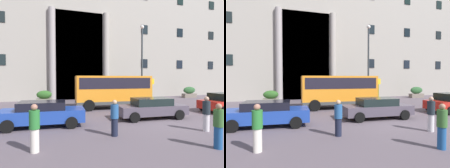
# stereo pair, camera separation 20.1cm
# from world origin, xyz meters

# --- Properties ---
(ground_plane) EXTENTS (80.00, 64.00, 0.12)m
(ground_plane) POSITION_xyz_m (0.00, 0.00, -0.06)
(ground_plane) COLOR #584D56
(office_building_facade) EXTENTS (43.09, 9.63, 20.88)m
(office_building_facade) POSITION_xyz_m (-0.01, 17.48, 10.43)
(office_building_facade) COLOR #9D978D
(office_building_facade) RESTS_ON ground_plane
(orange_minibus) EXTENTS (6.50, 2.99, 2.79)m
(orange_minibus) POSITION_xyz_m (-1.27, 5.50, 1.66)
(orange_minibus) COLOR orange
(orange_minibus) RESTS_ON ground_plane
(bus_stop_sign) EXTENTS (0.44, 0.08, 2.56)m
(bus_stop_sign) POSITION_xyz_m (3.64, 7.26, 1.59)
(bus_stop_sign) COLOR #9B9912
(bus_stop_sign) RESTS_ON ground_plane
(hedge_planter_entrance_right) EXTENTS (1.64, 0.85, 1.29)m
(hedge_planter_entrance_right) POSITION_xyz_m (2.75, 10.50, 0.62)
(hedge_planter_entrance_right) COLOR slate
(hedge_planter_entrance_right) RESTS_ON ground_plane
(hedge_planter_east) EXTENTS (1.57, 0.91, 1.32)m
(hedge_planter_east) POSITION_xyz_m (-7.07, 10.54, 0.64)
(hedge_planter_east) COLOR gray
(hedge_planter_east) RESTS_ON ground_plane
(hedge_planter_far_east) EXTENTS (1.60, 0.86, 1.38)m
(hedge_planter_far_east) POSITION_xyz_m (-1.18, 10.24, 0.67)
(hedge_planter_far_east) COLOR #64645B
(hedge_planter_far_east) RESTS_ON ground_plane
(hedge_planter_entrance_left) EXTENTS (1.91, 0.71, 1.44)m
(hedge_planter_entrance_left) POSITION_xyz_m (11.21, 10.54, 0.70)
(hedge_planter_entrance_left) COLOR #71665B
(hedge_planter_entrance_left) RESTS_ON ground_plane
(parked_coupe_end) EXTENTS (4.49, 2.11, 1.32)m
(parked_coupe_end) POSITION_xyz_m (-0.24, 0.69, 0.69)
(parked_coupe_end) COLOR #4C4351
(parked_coupe_end) RESTS_ON ground_plane
(parked_sedan_second) EXTENTS (4.53, 2.22, 1.35)m
(parked_sedan_second) POSITION_xyz_m (-6.87, 0.73, 0.71)
(parked_sedan_second) COLOR #1E3F9D
(parked_sedan_second) RESTS_ON ground_plane
(motorcycle_near_kerb) EXTENTS (2.00, 0.55, 0.89)m
(motorcycle_near_kerb) POSITION_xyz_m (2.38, 3.29, 0.46)
(motorcycle_near_kerb) COLOR black
(motorcycle_near_kerb) RESTS_ON ground_plane
(pedestrian_woman_with_bag) EXTENTS (0.36, 0.36, 1.63)m
(pedestrian_woman_with_bag) POSITION_xyz_m (-3.73, -2.10, 0.82)
(pedestrian_woman_with_bag) COLOR #191D31
(pedestrian_woman_with_bag) RESTS_ON ground_plane
(pedestrian_man_red_shirt) EXTENTS (0.36, 0.36, 1.71)m
(pedestrian_man_red_shirt) POSITION_xyz_m (0.80, -2.77, 0.86)
(pedestrian_man_red_shirt) COLOR silver
(pedestrian_man_red_shirt) RESTS_ON ground_plane
(pedestrian_man_crossing) EXTENTS (0.36, 0.36, 1.71)m
(pedestrian_man_crossing) POSITION_xyz_m (-7.00, -2.98, 0.86)
(pedestrian_man_crossing) COLOR beige
(pedestrian_man_crossing) RESTS_ON ground_plane
(pedestrian_child_trailing) EXTENTS (0.36, 0.36, 1.68)m
(pedestrian_child_trailing) POSITION_xyz_m (-0.58, -4.72, 0.84)
(pedestrian_child_trailing) COLOR #1D4C88
(pedestrian_child_trailing) RESTS_ON ground_plane
(lamppost_plaza_centre) EXTENTS (0.40, 0.40, 8.19)m
(lamppost_plaza_centre) POSITION_xyz_m (2.81, 7.96, 4.73)
(lamppost_plaza_centre) COLOR #32393F
(lamppost_plaza_centre) RESTS_ON ground_plane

